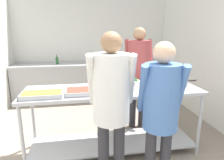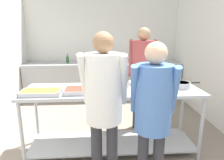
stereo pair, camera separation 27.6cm
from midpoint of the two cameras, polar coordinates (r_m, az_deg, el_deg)
wall_rear at (r=5.37m, az=-1.14°, el=10.16°), size 4.04×0.06×2.65m
wall_right at (r=3.95m, az=31.03°, el=6.74°), size 0.06×4.37×2.65m
back_counter at (r=5.14m, az=-0.90°, el=0.06°), size 3.88×0.65×0.89m
serving_counter at (r=2.79m, az=3.00°, el=-8.48°), size 2.37×0.71×0.92m
serving_tray_roast at (r=2.56m, az=-16.74°, el=-3.51°), size 0.48×0.27×0.05m
serving_tray_greens at (r=2.54m, az=-6.23°, el=-3.12°), size 0.38×0.30×0.05m
serving_tray_vegetables at (r=2.86m, az=2.73°, el=-1.07°), size 0.42×0.30×0.05m
broccoli_bowl at (r=2.94m, az=9.25°, el=-0.61°), size 0.19×0.19×0.09m
plate_stack at (r=2.88m, az=14.82°, el=-1.45°), size 0.26×0.26×0.05m
sauce_pan at (r=2.94m, az=21.85°, el=-1.30°), size 0.37×0.23×0.08m
guest_serving_left at (r=2.04m, az=1.50°, el=-4.74°), size 0.51×0.38×1.68m
guest_serving_right at (r=2.02m, az=15.59°, el=-7.09°), size 0.50×0.39×1.60m
cook_behind_counter at (r=3.38m, az=11.07°, el=3.26°), size 0.51×0.40×1.74m
water_bottle at (r=5.07m, az=-11.10°, el=5.88°), size 0.07×0.07×0.23m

